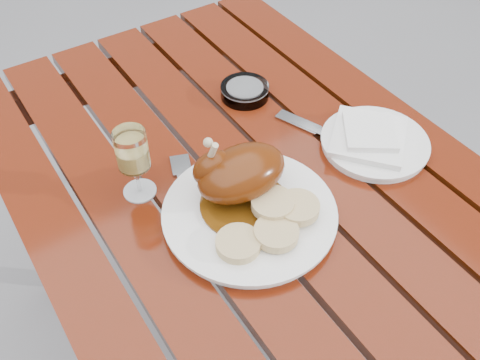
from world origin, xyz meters
The scene contains 11 objects.
ground centered at (0.00, 0.00, 0.00)m, with size 60.00×60.00×0.00m, color slate.
table centered at (0.00, 0.00, 0.38)m, with size 0.80×1.20×0.75m, color maroon.
dinner_plate centered at (-0.06, -0.07, 0.76)m, with size 0.30×0.30×0.02m, color white.
roast_duck centered at (-0.05, -0.03, 0.81)m, with size 0.17×0.16×0.12m.
bread_dumplings centered at (-0.05, -0.12, 0.78)m, with size 0.19×0.12×0.03m.
wine_glass centered at (-0.19, 0.08, 0.82)m, with size 0.06×0.06×0.14m, color #E1C866.
side_plate centered at (0.25, -0.06, 0.76)m, with size 0.21×0.21×0.02m, color white.
napkin centered at (0.24, -0.05, 0.77)m, with size 0.15×0.14×0.01m, color white.
ashtray centered at (0.13, 0.21, 0.76)m, with size 0.10×0.10×0.03m, color #B2B7BC.
fork centered at (-0.12, 0.02, 0.75)m, with size 0.02×0.18×0.01m, color gray.
knife centered at (0.20, -0.01, 0.75)m, with size 0.02×0.21×0.01m, color gray.
Camera 1 is at (-0.39, -0.56, 1.46)m, focal length 40.00 mm.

